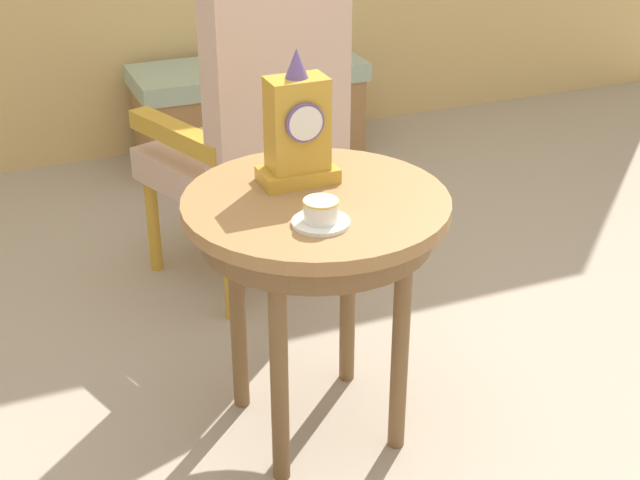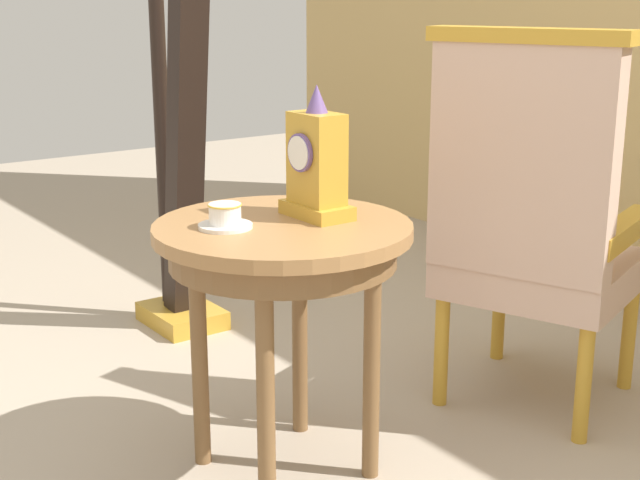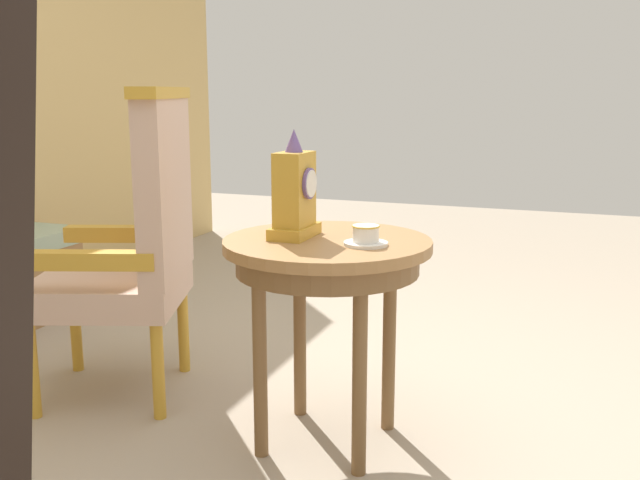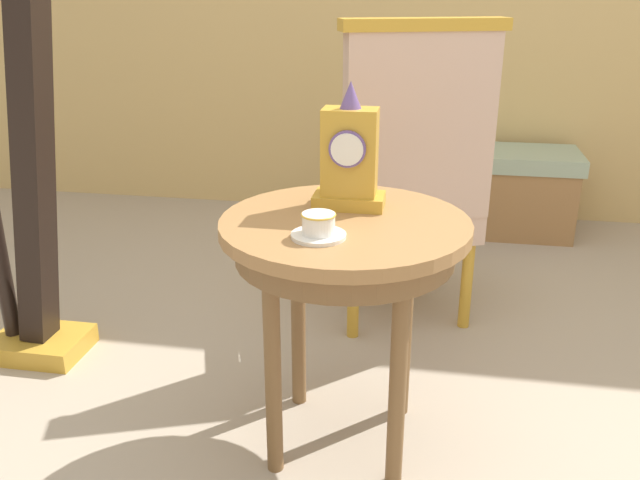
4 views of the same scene
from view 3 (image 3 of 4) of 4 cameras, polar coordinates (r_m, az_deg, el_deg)
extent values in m
plane|color=tan|center=(2.52, 2.50, -14.94)|extent=(10.00, 10.00, 0.00)
cylinder|color=#9E7042|center=(2.25, 0.58, -0.36)|extent=(0.65, 0.65, 0.03)
cylinder|color=brown|center=(2.26, 0.58, -1.67)|extent=(0.57, 0.57, 0.07)
cylinder|color=brown|center=(2.54, -1.60, -6.87)|extent=(0.04, 0.04, 0.64)
cylinder|color=brown|center=(2.26, -4.75, -9.27)|extent=(0.04, 0.04, 0.64)
cylinder|color=brown|center=(2.15, 3.14, -10.38)|extent=(0.04, 0.04, 0.64)
cylinder|color=brown|center=(2.44, 5.46, -7.70)|extent=(0.04, 0.04, 0.64)
cylinder|color=white|center=(2.16, 3.61, -0.28)|extent=(0.13, 0.13, 0.01)
cylinder|color=white|center=(2.15, 3.62, 0.51)|extent=(0.08, 0.08, 0.05)
torus|color=gold|center=(2.15, 3.63, 1.10)|extent=(0.08, 0.08, 0.00)
cube|color=gold|center=(2.27, -2.01, 0.69)|extent=(0.19, 0.11, 0.04)
cube|color=gold|center=(2.25, -2.03, 4.01)|extent=(0.14, 0.09, 0.23)
cylinder|color=#664C8C|center=(2.23, -0.83, 4.46)|extent=(0.10, 0.01, 0.10)
cylinder|color=white|center=(2.23, -0.68, 4.45)|extent=(0.08, 0.00, 0.08)
cone|color=#664C8C|center=(2.24, -2.06, 7.82)|extent=(0.06, 0.06, 0.07)
cube|color=#CCA893|center=(2.80, -16.18, -3.75)|extent=(0.67, 0.67, 0.11)
cube|color=#CCA893|center=(2.67, -12.11, 3.94)|extent=(0.52, 0.26, 0.64)
cube|color=gold|center=(2.65, -12.42, 11.24)|extent=(0.56, 0.29, 0.04)
cube|color=gold|center=(2.98, -15.09, 0.48)|extent=(0.23, 0.46, 0.06)
cube|color=gold|center=(2.55, -17.87, -1.53)|extent=(0.23, 0.46, 0.06)
cylinder|color=gold|center=(3.13, -18.65, -6.66)|extent=(0.04, 0.04, 0.35)
cylinder|color=gold|center=(2.75, -21.69, -9.47)|extent=(0.04, 0.04, 0.35)
cylinder|color=gold|center=(3.02, -10.69, -6.94)|extent=(0.04, 0.04, 0.35)
cylinder|color=gold|center=(2.61, -12.61, -9.99)|extent=(0.04, 0.04, 0.35)
camera|label=1|loc=(1.76, 63.67, 20.70)|focal=51.33mm
camera|label=2|loc=(3.91, 28.14, 11.88)|focal=51.11mm
camera|label=4|loc=(2.43, 41.96, 11.43)|focal=37.37mm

